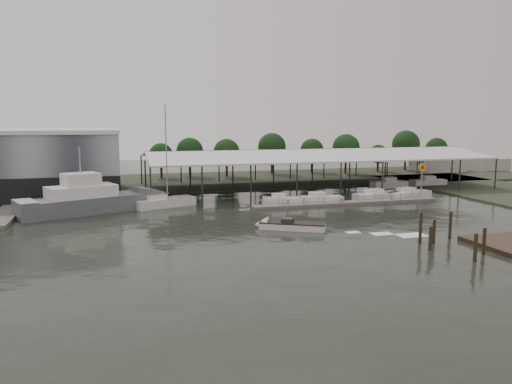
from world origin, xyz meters
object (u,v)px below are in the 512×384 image
object	(u,v)px
shell_fuel_sign	(422,174)
white_sailboat	(164,202)
speedboat_underway	(287,226)
grey_trawler	(91,200)

from	to	relation	value
shell_fuel_sign	white_sailboat	bearing A→B (deg)	172.25
white_sailboat	speedboat_underway	distance (m)	21.49
shell_fuel_sign	speedboat_underway	distance (m)	29.09
white_sailboat	speedboat_underway	bearing A→B (deg)	-78.89
grey_trawler	white_sailboat	xyz separation A→B (m)	(9.47, 1.33, -0.91)
white_sailboat	grey_trawler	bearing A→B (deg)	166.43
speedboat_underway	grey_trawler	bearing A→B (deg)	-9.37
shell_fuel_sign	speedboat_underway	size ratio (longest dim) A/B	0.32
shell_fuel_sign	white_sailboat	xyz separation A→B (m)	(-37.39, 5.09, -3.26)
shell_fuel_sign	white_sailboat	size ratio (longest dim) A/B	0.39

